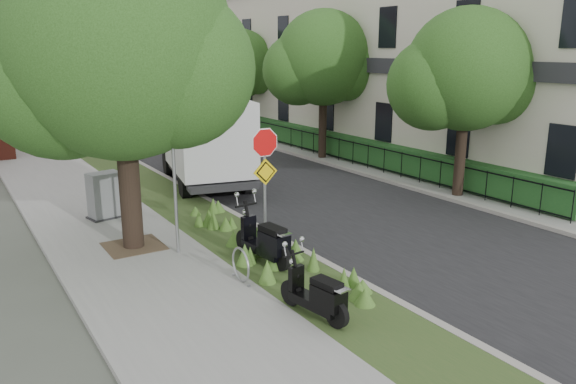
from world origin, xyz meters
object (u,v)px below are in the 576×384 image
(box_truck, at_px, (205,137))
(sign_assembly, at_px, (265,165))
(scooter_near, at_px, (320,299))
(scooter_far, at_px, (268,245))
(utility_cabinet, at_px, (105,196))

(box_truck, bearing_deg, sign_assembly, -103.49)
(scooter_near, distance_m, scooter_far, 2.95)
(scooter_far, distance_m, box_truck, 8.64)
(scooter_far, height_order, utility_cabinet, utility_cabinet)
(sign_assembly, distance_m, scooter_near, 4.06)
(sign_assembly, bearing_deg, scooter_near, -103.80)
(sign_assembly, xyz_separation_m, scooter_near, (-0.87, -3.54, -1.80))
(scooter_near, relative_size, scooter_far, 0.86)
(sign_assembly, height_order, utility_cabinet, sign_assembly)
(sign_assembly, xyz_separation_m, box_truck, (1.83, 7.64, -0.50))
(scooter_near, relative_size, box_truck, 0.27)
(sign_assembly, distance_m, scooter_far, 1.88)
(scooter_near, xyz_separation_m, utility_cabinet, (-1.65, 8.68, 0.25))
(utility_cabinet, bearing_deg, scooter_far, -69.16)
(scooter_far, bearing_deg, box_truck, 75.48)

